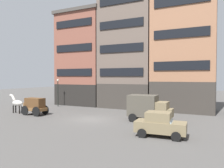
# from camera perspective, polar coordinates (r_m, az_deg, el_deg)

# --- Properties ---
(ground_plane) EXTENTS (120.00, 120.00, 0.00)m
(ground_plane) POSITION_cam_1_polar(r_m,az_deg,el_deg) (23.17, -5.62, -9.21)
(ground_plane) COLOR #4C4947
(building_far_left) EXTENTS (8.19, 5.96, 14.93)m
(building_far_left) POSITION_cam_1_polar(r_m,az_deg,el_deg) (36.01, -7.42, 6.69)
(building_far_left) COLOR black
(building_far_left) RESTS_ON ground_plane
(building_center_left) EXTENTS (8.17, 5.96, 17.05)m
(building_center_left) POSITION_cam_1_polar(r_m,az_deg,el_deg) (32.47, 4.29, 9.13)
(building_center_left) COLOR #38332D
(building_center_left) RESTS_ON ground_plane
(building_center_right) EXTENTS (8.25, 5.96, 16.04)m
(building_center_right) POSITION_cam_1_polar(r_m,az_deg,el_deg) (30.37, 18.34, 8.59)
(building_center_right) COLOR #38332D
(building_center_right) RESTS_ON ground_plane
(cargo_wagon) EXTENTS (2.92, 1.54, 1.98)m
(cargo_wagon) POSITION_cam_1_polar(r_m,az_deg,el_deg) (27.12, -19.65, -5.24)
(cargo_wagon) COLOR brown
(cargo_wagon) RESTS_ON ground_plane
(draft_horse) EXTENTS (2.34, 0.63, 2.30)m
(draft_horse) POSITION_cam_1_polar(r_m,az_deg,el_deg) (29.29, -23.68, -4.53)
(draft_horse) COLOR beige
(draft_horse) RESTS_ON ground_plane
(delivery_truck_near) EXTENTS (4.40, 2.23, 2.62)m
(delivery_truck_near) POSITION_cam_1_polar(r_m,az_deg,el_deg) (22.09, 9.55, -6.02)
(delivery_truck_near) COLOR #7A6B4C
(delivery_truck_near) RESTS_ON ground_plane
(sedan_dark) EXTENTS (3.80, 2.07, 1.83)m
(sedan_dark) POSITION_cam_1_polar(r_m,az_deg,el_deg) (16.79, 12.48, -10.28)
(sedan_dark) COLOR #7A6B4C
(sedan_dark) RESTS_ON ground_plane
(pedestrian_officer) EXTENTS (0.50, 0.50, 1.79)m
(pedestrian_officer) POSITION_cam_1_polar(r_m,az_deg,el_deg) (25.77, 4.32, -5.88)
(pedestrian_officer) COLOR black
(pedestrian_officer) RESTS_ON ground_plane
(streetlamp_curbside) EXTENTS (0.32, 0.32, 4.12)m
(streetlamp_curbside) POSITION_cam_1_polar(r_m,az_deg,el_deg) (33.87, -14.01, -1.23)
(streetlamp_curbside) COLOR black
(streetlamp_curbside) RESTS_ON ground_plane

